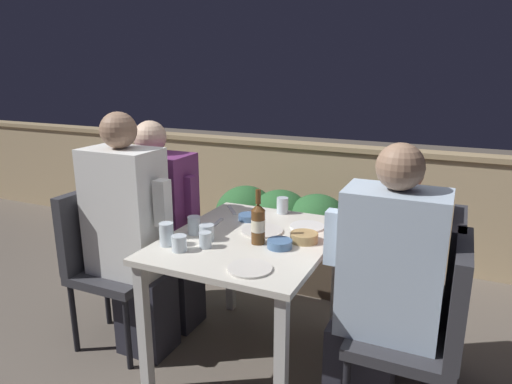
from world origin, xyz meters
name	(u,v)px	position (x,y,z in m)	size (l,w,h in m)	color
ground_plane	(250,359)	(0.00, 0.00, 0.00)	(16.00, 16.00, 0.00)	#665B51
parapet_wall	(334,199)	(0.00, 1.68, 0.48)	(9.00, 0.18, 0.94)	tan
dining_table	(250,254)	(0.00, 0.00, 0.63)	(0.81, 0.99, 0.72)	silver
planter_hedge	(280,231)	(-0.23, 0.99, 0.39)	(1.03, 0.47, 0.70)	brown
chair_left_near	(105,252)	(-0.84, -0.15, 0.55)	(0.44, 0.44, 0.91)	#333338
person_white_polo	(131,236)	(-0.64, -0.15, 0.68)	(0.48, 0.26, 1.34)	#282833
chair_left_far	(134,234)	(-0.88, 0.15, 0.55)	(0.44, 0.44, 0.91)	#333338
person_purple_stripe	(160,226)	(-0.68, 0.15, 0.63)	(0.52, 0.26, 1.27)	#282833
chair_right_near	(430,322)	(0.90, -0.16, 0.55)	(0.44, 0.44, 0.91)	#333338
person_blue_shirt	(382,291)	(0.69, -0.16, 0.64)	(0.49, 0.26, 1.28)	#282833
chair_right_far	(430,286)	(0.87, 0.18, 0.55)	(0.44, 0.44, 0.91)	#333338
person_coral_top	(387,269)	(0.67, 0.18, 0.60)	(0.49, 0.26, 1.19)	#282833
beer_bottle	(258,223)	(0.07, -0.06, 0.83)	(0.07, 0.07, 0.27)	brown
plate_0	(307,226)	(0.22, 0.26, 0.73)	(0.19, 0.19, 0.01)	white
plate_1	(250,268)	(0.17, -0.35, 0.73)	(0.20, 0.20, 0.01)	silver
plate_2	(262,231)	(0.03, 0.10, 0.73)	(0.22, 0.22, 0.01)	silver
bowl_0	(280,243)	(0.19, -0.07, 0.74)	(0.12, 0.12, 0.04)	#4C709E
bowl_1	(304,237)	(0.27, 0.05, 0.75)	(0.14, 0.14, 0.05)	tan
bowl_2	(248,217)	(-0.12, 0.24, 0.74)	(0.11, 0.11, 0.03)	#4C709E
glass_cup_0	(167,234)	(-0.32, -0.27, 0.78)	(0.07, 0.07, 0.11)	silver
glass_cup_1	(205,240)	(-0.14, -0.22, 0.76)	(0.06, 0.06, 0.08)	silver
glass_cup_2	(207,232)	(-0.18, -0.13, 0.76)	(0.08, 0.08, 0.08)	silver
glass_cup_3	(179,243)	(-0.23, -0.30, 0.76)	(0.07, 0.07, 0.08)	silver
glass_cup_4	(194,225)	(-0.28, -0.08, 0.77)	(0.07, 0.07, 0.09)	silver
glass_cup_5	(282,205)	(0.01, 0.44, 0.77)	(0.07, 0.07, 0.10)	silver
fork_0	(232,210)	(-0.29, 0.35, 0.73)	(0.12, 0.14, 0.01)	silver
fork_1	(216,223)	(-0.25, 0.10, 0.73)	(0.04, 0.17, 0.01)	silver
potted_plant	(173,219)	(-1.01, 0.76, 0.44)	(0.30, 0.30, 0.72)	#9E5638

